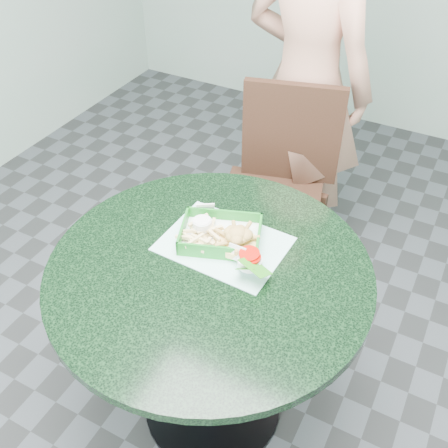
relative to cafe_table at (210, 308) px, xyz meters
The scene contains 10 objects.
floor 0.58m from the cafe_table, ahead, with size 4.00×5.00×0.02m, color #303335.
cafe_table is the anchor object (origin of this frame).
dining_chair 0.85m from the cafe_table, 97.96° to the left, with size 0.43×0.43×0.93m.
diner_person 1.19m from the cafe_table, 96.79° to the left, with size 0.70×0.46×1.92m, color tan.
placemat 0.20m from the cafe_table, 94.09° to the left, with size 0.37×0.28×0.00m, color #A0DDD5.
food_basket 0.22m from the cafe_table, 101.73° to the left, with size 0.25×0.18×0.05m.
crab_sandwich 0.24m from the cafe_table, 69.31° to the left, with size 0.12×0.12×0.07m.
fries_pile 0.25m from the cafe_table, 129.07° to the left, with size 0.12×0.13×0.05m, color #EFD289, non-canonical shape.
sauce_ramekin 0.27m from the cafe_table, 122.71° to the left, with size 0.06×0.06×0.03m.
garnish_cup 0.23m from the cafe_table, ahead, with size 0.11×0.11×0.04m.
Camera 1 is at (0.56, -0.96, 1.87)m, focal length 42.00 mm.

